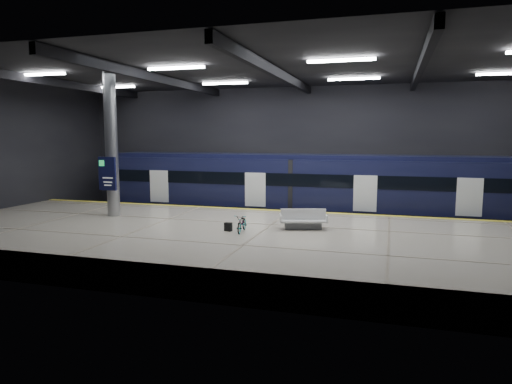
% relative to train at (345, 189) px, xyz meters
% --- Properties ---
extents(ground, '(30.00, 30.00, 0.00)m').
position_rel_train_xyz_m(ground, '(-2.52, -5.50, -2.06)').
color(ground, black).
rests_on(ground, ground).
extents(room_shell, '(30.10, 16.10, 8.05)m').
position_rel_train_xyz_m(room_shell, '(-2.52, -5.49, 3.66)').
color(room_shell, black).
rests_on(room_shell, ground).
extents(platform, '(30.00, 11.00, 1.10)m').
position_rel_train_xyz_m(platform, '(-2.52, -8.00, -1.51)').
color(platform, '#BCB29F').
rests_on(platform, ground).
extents(safety_strip, '(30.00, 0.40, 0.01)m').
position_rel_train_xyz_m(safety_strip, '(-2.52, -2.75, -0.95)').
color(safety_strip, gold).
rests_on(safety_strip, platform).
extents(rails, '(30.00, 1.52, 0.16)m').
position_rel_train_xyz_m(rails, '(-2.52, 0.00, -1.98)').
color(rails, gray).
rests_on(rails, ground).
extents(train, '(29.40, 2.84, 3.79)m').
position_rel_train_xyz_m(train, '(0.00, 0.00, 0.00)').
color(train, black).
rests_on(train, ground).
extents(bench, '(2.10, 1.33, 0.86)m').
position_rel_train_xyz_m(bench, '(-1.00, -7.06, -0.66)').
color(bench, '#595B60').
rests_on(bench, platform).
extents(bicycle, '(0.62, 1.43, 0.73)m').
position_rel_train_xyz_m(bicycle, '(-3.27, -8.35, -0.59)').
color(bicycle, '#99999E').
rests_on(bicycle, platform).
extents(pannier_bag, '(0.32, 0.22, 0.35)m').
position_rel_train_xyz_m(pannier_bag, '(-3.87, -8.35, -0.78)').
color(pannier_bag, black).
rests_on(pannier_bag, platform).
extents(info_column, '(0.90, 0.78, 6.90)m').
position_rel_train_xyz_m(info_column, '(-10.52, -6.52, 2.40)').
color(info_column, '#9EA0A5').
rests_on(info_column, platform).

